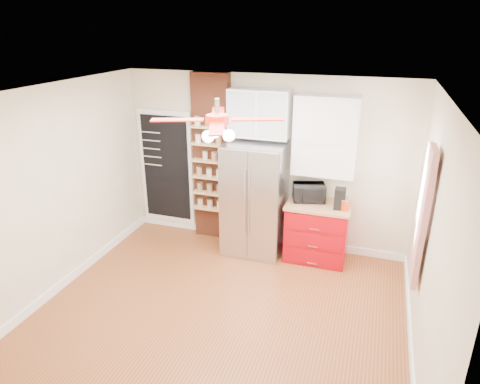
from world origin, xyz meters
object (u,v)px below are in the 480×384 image
(fridge, at_px, (255,199))
(red_cabinet, at_px, (317,231))
(ceiling_fan, at_px, (217,120))
(toaster_oven, at_px, (309,193))
(canister_left, at_px, (344,205))
(pantry_jar_oats, at_px, (205,156))
(coffee_maker, at_px, (340,199))

(fridge, distance_m, red_cabinet, 1.06)
(ceiling_fan, relative_size, toaster_oven, 3.02)
(ceiling_fan, bearing_deg, canister_left, 50.52)
(pantry_jar_oats, bearing_deg, red_cabinet, -3.41)
(ceiling_fan, height_order, canister_left, ceiling_fan)
(toaster_oven, bearing_deg, red_cabinet, -42.64)
(red_cabinet, height_order, toaster_oven, toaster_oven)
(red_cabinet, bearing_deg, ceiling_fan, -118.71)
(pantry_jar_oats, bearing_deg, fridge, -10.45)
(toaster_oven, distance_m, canister_left, 0.58)
(fridge, distance_m, canister_left, 1.35)
(ceiling_fan, distance_m, pantry_jar_oats, 2.24)
(toaster_oven, bearing_deg, coffee_maker, -34.18)
(red_cabinet, bearing_deg, canister_left, -17.15)
(canister_left, bearing_deg, toaster_oven, 159.82)
(fridge, height_order, coffee_maker, fridge)
(ceiling_fan, xyz_separation_m, coffee_maker, (1.22, 1.61, -1.37))
(toaster_oven, relative_size, canister_left, 3.03)
(canister_left, distance_m, pantry_jar_oats, 2.26)
(canister_left, xyz_separation_m, pantry_jar_oats, (-2.20, 0.22, 0.46))
(canister_left, height_order, pantry_jar_oats, pantry_jar_oats)
(coffee_maker, xyz_separation_m, pantry_jar_oats, (-2.13, 0.17, 0.39))
(ceiling_fan, bearing_deg, red_cabinet, 61.29)
(ceiling_fan, distance_m, toaster_oven, 2.37)
(red_cabinet, xyz_separation_m, canister_left, (0.37, -0.11, 0.52))
(canister_left, bearing_deg, red_cabinet, 162.85)
(fridge, bearing_deg, red_cabinet, 2.95)
(toaster_oven, height_order, coffee_maker, coffee_maker)
(fridge, height_order, pantry_jar_oats, fridge)
(red_cabinet, distance_m, canister_left, 0.65)
(toaster_oven, height_order, canister_left, toaster_oven)
(fridge, bearing_deg, toaster_oven, 9.61)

